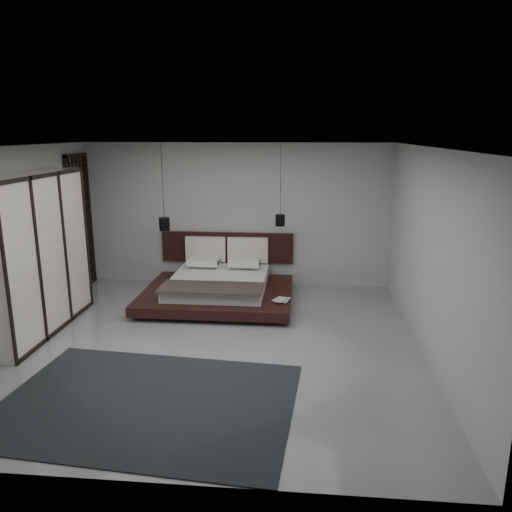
# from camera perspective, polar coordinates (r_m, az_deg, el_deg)

# --- Properties ---
(floor) EXTENTS (6.00, 6.00, 0.00)m
(floor) POSITION_cam_1_polar(r_m,az_deg,el_deg) (7.43, -5.24, -9.85)
(floor) COLOR gray
(floor) RESTS_ON ground
(ceiling) EXTENTS (6.00, 6.00, 0.00)m
(ceiling) POSITION_cam_1_polar(r_m,az_deg,el_deg) (6.80, -5.78, 12.28)
(ceiling) COLOR white
(ceiling) RESTS_ON wall_back
(wall_back) EXTENTS (6.00, 0.00, 6.00)m
(wall_back) POSITION_cam_1_polar(r_m,az_deg,el_deg) (9.89, -2.25, 4.72)
(wall_back) COLOR #ADADAB
(wall_back) RESTS_ON floor
(wall_front) EXTENTS (6.00, 0.00, 6.00)m
(wall_front) POSITION_cam_1_polar(r_m,az_deg,el_deg) (4.21, -13.20, -8.73)
(wall_front) COLOR #ADADAB
(wall_front) RESTS_ON floor
(wall_left) EXTENTS (0.00, 6.00, 6.00)m
(wall_left) POSITION_cam_1_polar(r_m,az_deg,el_deg) (8.09, -26.85, 1.10)
(wall_left) COLOR #ADADAB
(wall_left) RESTS_ON floor
(wall_right) EXTENTS (0.00, 6.00, 6.00)m
(wall_right) POSITION_cam_1_polar(r_m,az_deg,el_deg) (7.07, 19.16, 0.15)
(wall_right) COLOR #ADADAB
(wall_right) RESTS_ON floor
(lattice_screen) EXTENTS (0.05, 0.90, 2.60)m
(lattice_screen) POSITION_cam_1_polar(r_m,az_deg,el_deg) (10.20, -19.36, 3.65)
(lattice_screen) COLOR black
(lattice_screen) RESTS_ON floor
(bed) EXTENTS (2.64, 2.33, 1.05)m
(bed) POSITION_cam_1_polar(r_m,az_deg,el_deg) (9.13, -4.24, -3.35)
(bed) COLOR black
(bed) RESTS_ON floor
(book_lower) EXTENTS (0.28, 0.33, 0.03)m
(book_lower) POSITION_cam_1_polar(r_m,az_deg,el_deg) (8.42, 2.35, -4.99)
(book_lower) COLOR #99724C
(book_lower) RESTS_ON bed
(book_upper) EXTENTS (0.29, 0.32, 0.02)m
(book_upper) POSITION_cam_1_polar(r_m,az_deg,el_deg) (8.38, 2.21, -4.89)
(book_upper) COLOR #99724C
(book_upper) RESTS_ON book_lower
(pendant_left) EXTENTS (0.20, 0.20, 1.60)m
(pendant_left) POSITION_cam_1_polar(r_m,az_deg,el_deg) (9.49, -10.43, 3.65)
(pendant_left) COLOR black
(pendant_left) RESTS_ON ceiling
(pendant_right) EXTENTS (0.17, 0.17, 1.48)m
(pendant_right) POSITION_cam_1_polar(r_m,az_deg,el_deg) (9.13, 2.78, 4.16)
(pendant_right) COLOR black
(pendant_right) RESTS_ON ceiling
(wardrobe) EXTENTS (0.58, 2.47, 2.42)m
(wardrobe) POSITION_cam_1_polar(r_m,az_deg,el_deg) (8.19, -24.00, 0.16)
(wardrobe) COLOR silver
(wardrobe) RESTS_ON floor
(rug) EXTENTS (3.49, 2.63, 0.01)m
(rug) POSITION_cam_1_polar(r_m,az_deg,el_deg) (6.05, -12.32, -15.99)
(rug) COLOR black
(rug) RESTS_ON floor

